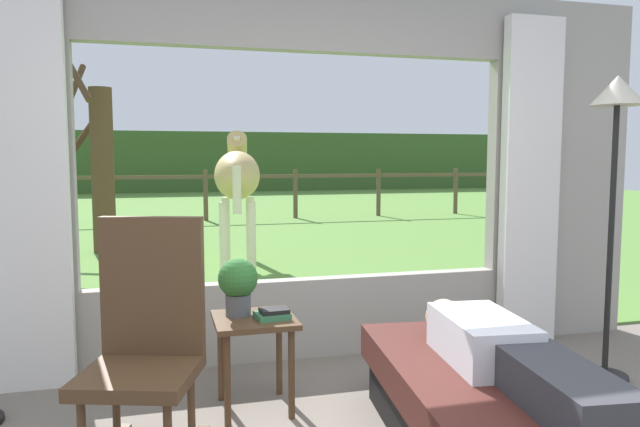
{
  "coord_description": "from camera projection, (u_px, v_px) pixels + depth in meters",
  "views": [
    {
      "loc": [
        -0.94,
        -1.68,
        1.39
      ],
      "look_at": [
        0.0,
        1.8,
        1.05
      ],
      "focal_mm": 33.21,
      "sensor_mm": 36.0,
      "label": 1
    }
  ],
  "objects": [
    {
      "name": "recliner_sofa",
      "position": [
        497.0,
        414.0,
        2.71
      ],
      "size": [
        1.09,
        1.79,
        0.42
      ],
      "rotation": [
        0.0,
        0.0,
        -0.12
      ],
      "color": "black",
      "rests_on": "ground_plane"
    },
    {
      "name": "potted_plant",
      "position": [
        238.0,
        283.0,
        3.26
      ],
      "size": [
        0.22,
        0.22,
        0.32
      ],
      "color": "#4C5156",
      "rests_on": "side_table"
    },
    {
      "name": "distant_hill_ridge",
      "position": [
        184.0,
        162.0,
        23.98
      ],
      "size": [
        36.0,
        2.0,
        2.4
      ],
      "primitive_type": "cube",
      "color": "#3A5828",
      "rests_on": "ground_plane"
    },
    {
      "name": "book_stack",
      "position": [
        273.0,
        314.0,
        3.21
      ],
      "size": [
        0.19,
        0.17,
        0.06
      ],
      "color": "#337247",
      "rests_on": "side_table"
    },
    {
      "name": "floor_lamp_right",
      "position": [
        616.0,
        136.0,
        3.6
      ],
      "size": [
        0.32,
        0.32,
        1.89
      ],
      "color": "black",
      "rests_on": "ground_plane"
    },
    {
      "name": "back_wall_with_window",
      "position": [
        303.0,
        178.0,
        4.05
      ],
      "size": [
        5.2,
        0.12,
        2.55
      ],
      "color": "#9E998E",
      "rests_on": "ground_plane"
    },
    {
      "name": "curtain_panel_left",
      "position": [
        29.0,
        190.0,
        3.48
      ],
      "size": [
        0.44,
        0.1,
        2.4
      ],
      "primitive_type": "cube",
      "color": "silver",
      "rests_on": "ground_plane"
    },
    {
      "name": "reclining_person",
      "position": [
        505.0,
        354.0,
        2.63
      ],
      "size": [
        0.41,
        1.44,
        0.22
      ],
      "rotation": [
        0.0,
        0.0,
        -0.12
      ],
      "color": "silver",
      "rests_on": "recliner_sofa"
    },
    {
      "name": "pasture_fence_line",
      "position": [
        205.0,
        187.0,
        12.82
      ],
      "size": [
        16.1,
        0.1,
        1.1
      ],
      "color": "brown",
      "rests_on": "outdoor_pasture_lawn"
    },
    {
      "name": "side_table",
      "position": [
        255.0,
        334.0,
        3.25
      ],
      "size": [
        0.44,
        0.44,
        0.52
      ],
      "color": "#4C331E",
      "rests_on": "ground_plane"
    },
    {
      "name": "curtain_panel_right",
      "position": [
        530.0,
        184.0,
        4.36
      ],
      "size": [
        0.44,
        0.1,
        2.4
      ],
      "primitive_type": "cube",
      "color": "silver",
      "rests_on": "ground_plane"
    },
    {
      "name": "horse",
      "position": [
        237.0,
        176.0,
        7.42
      ],
      "size": [
        0.72,
        1.81,
        1.73
      ],
      "rotation": [
        0.0,
        0.0,
        -0.13
      ],
      "color": "tan",
      "rests_on": "outdoor_pasture_lawn"
    },
    {
      "name": "outdoor_pasture_lawn",
      "position": [
        201.0,
        213.0,
        14.64
      ],
      "size": [
        36.0,
        21.68,
        0.02
      ],
      "primitive_type": "cube",
      "color": "#568438",
      "rests_on": "ground_plane"
    },
    {
      "name": "pasture_tree",
      "position": [
        100.0,
        165.0,
        8.44
      ],
      "size": [
        0.74,
        1.11,
        2.88
      ],
      "color": "#4C3823",
      "rests_on": "outdoor_pasture_lawn"
    },
    {
      "name": "rocking_chair",
      "position": [
        146.0,
        345.0,
        2.68
      ],
      "size": [
        0.65,
        0.79,
        1.12
      ],
      "rotation": [
        0.0,
        0.0,
        -0.31
      ],
      "color": "#4C331E",
      "rests_on": "ground_plane"
    }
  ]
}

